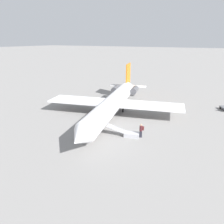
% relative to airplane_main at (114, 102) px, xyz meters
% --- Properties ---
extents(ground_plane, '(600.00, 600.00, 0.00)m').
position_rel_airplane_main_xyz_m(ground_plane, '(0.89, 0.23, -2.04)').
color(ground_plane, gray).
extents(airplane_main, '(28.26, 21.67, 6.82)m').
position_rel_airplane_main_xyz_m(airplane_main, '(0.00, 0.00, 0.00)').
color(airplane_main, white).
rests_on(airplane_main, ground).
extents(boarding_stairs, '(1.99, 4.14, 1.70)m').
position_rel_airplane_main_xyz_m(boarding_stairs, '(6.42, 5.59, -1.67)').
color(boarding_stairs, '#B2B2B7').
rests_on(boarding_stairs, ground).
extents(passenger, '(0.40, 0.56, 1.74)m').
position_rel_airplane_main_xyz_m(passenger, '(5.95, 7.06, -1.04)').
color(passenger, '#23232D').
rests_on(passenger, ground).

